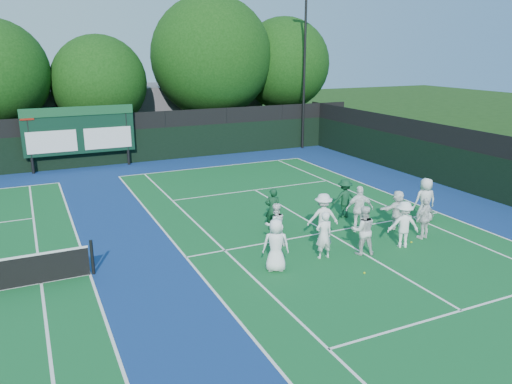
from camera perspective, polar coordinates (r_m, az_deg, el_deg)
name	(u,v)px	position (r m, az deg, el deg)	size (l,w,h in m)	color
ground	(343,242)	(18.10, 9.86, -5.60)	(120.00, 120.00, 0.00)	#15340E
court_apron	(171,260)	(16.55, -9.73, -7.70)	(34.00, 32.00, 0.01)	navy
near_court	(327,232)	(18.86, 8.13, -4.58)	(11.05, 23.85, 0.01)	#125727
back_fence	(98,143)	(30.39, -17.59, 5.36)	(34.00, 0.08, 3.00)	black
divider_fence_right	(502,173)	(24.45, 26.26, 1.98)	(0.08, 32.00, 3.00)	black
scoreboard	(79,131)	(29.73, -19.55, 6.60)	(6.00, 0.21, 3.55)	black
clubhouse	(137,113)	(38.76, -13.46, 8.80)	(18.00, 6.00, 4.00)	#5C5B60
light_pole_right	(305,54)	(34.11, 5.60, 15.47)	(1.20, 0.30, 10.12)	black
tree_c	(102,85)	(33.68, -17.21, 11.62)	(5.88, 5.88, 7.51)	black
tree_d	(213,60)	(35.49, -4.92, 14.80)	(8.22, 8.22, 10.18)	black
tree_e	(285,66)	(37.82, 3.35, 14.17)	(6.62, 6.62, 8.87)	black
tennis_ball_0	(364,273)	(15.73, 12.28, -9.02)	(0.07, 0.07, 0.07)	#A7C717
tennis_ball_2	(424,218)	(21.27, 18.63, -2.81)	(0.07, 0.07, 0.07)	#A7C717
tennis_ball_4	(328,219)	(20.25, 8.19, -3.05)	(0.07, 0.07, 0.07)	#A7C717
tennis_ball_5	(411,242)	(18.51, 17.34, -5.50)	(0.07, 0.07, 0.07)	#A7C717
player_front_0	(276,245)	(15.31, 2.29, -6.08)	(0.82, 0.53, 1.68)	white
player_front_1	(324,235)	(16.34, 7.77, -4.92)	(0.58, 0.38, 1.59)	white
player_front_2	(363,230)	(16.88, 12.13, -4.29)	(0.82, 0.64, 1.68)	silver
player_front_3	(404,225)	(17.82, 16.51, -3.58)	(1.06, 0.61, 1.64)	white
player_front_4	(425,218)	(18.86, 18.74, -2.88)	(0.89, 0.37, 1.52)	white
player_back_0	(275,225)	(17.20, 2.22, -3.77)	(0.75, 0.59, 1.55)	white
player_back_1	(323,217)	(17.86, 7.67, -2.85)	(1.11, 0.64, 1.72)	white
player_back_2	(359,209)	(18.91, 11.74, -1.91)	(1.03, 0.43, 1.76)	white
player_back_3	(397,210)	(19.60, 15.84, -1.95)	(1.39, 0.44, 1.50)	white
player_back_4	(425,200)	(20.65, 18.77, -0.89)	(0.87, 0.56, 1.77)	silver
coach_left	(273,209)	(18.74, 1.93, -1.97)	(0.59, 0.39, 1.62)	#0F371E
coach_right	(345,198)	(20.39, 10.09, -0.73)	(1.04, 0.60, 1.61)	#103B22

